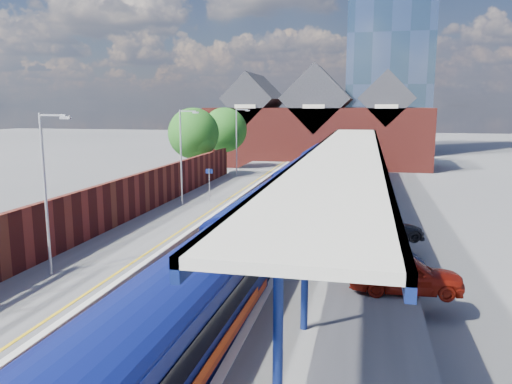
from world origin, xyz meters
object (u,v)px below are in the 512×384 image
(train, at_px, (291,191))
(lamp_post_d, at_px, (238,138))
(parked_car_blue, at_px, (374,257))
(lamp_post_b, at_px, (48,184))
(lamp_post_c, at_px, (183,151))
(parked_car_red, at_px, (406,274))
(parked_car_dark, at_px, (384,229))
(parked_car_silver, at_px, (358,234))
(platform_sign, at_px, (209,179))

(train, relative_size, lamp_post_d, 9.42)
(lamp_post_d, height_order, parked_car_blue, lamp_post_d)
(lamp_post_b, relative_size, lamp_post_c, 1.00)
(parked_car_red, relative_size, parked_car_dark, 0.98)
(parked_car_silver, bearing_deg, lamp_post_c, 56.00)
(lamp_post_c, relative_size, parked_car_silver, 1.50)
(lamp_post_b, relative_size, parked_car_blue, 1.58)
(lamp_post_c, height_order, lamp_post_d, same)
(parked_car_silver, bearing_deg, parked_car_blue, -165.40)
(lamp_post_b, relative_size, platform_sign, 2.80)
(train, distance_m, lamp_post_b, 19.31)
(parked_car_red, bearing_deg, platform_sign, 35.40)
(parked_car_red, bearing_deg, train, 20.02)
(parked_car_blue, bearing_deg, lamp_post_d, 27.80)
(parked_car_blue, bearing_deg, parked_car_silver, 15.59)
(platform_sign, xyz_separation_m, parked_car_blue, (12.33, -14.44, -1.08))
(platform_sign, height_order, parked_car_red, platform_sign)
(train, distance_m, parked_car_silver, 11.61)
(parked_car_silver, bearing_deg, parked_car_red, -160.07)
(lamp_post_d, distance_m, parked_car_red, 34.41)
(parked_car_dark, bearing_deg, parked_car_silver, 122.06)
(lamp_post_b, bearing_deg, parked_car_blue, 14.58)
(lamp_post_b, xyz_separation_m, parked_car_red, (14.86, 1.13, -3.25))
(lamp_post_b, bearing_deg, parked_car_red, 4.37)
(parked_car_silver, bearing_deg, lamp_post_d, 28.32)
(lamp_post_d, bearing_deg, parked_car_silver, -62.79)
(parked_car_dark, distance_m, parked_car_blue, 5.35)
(parked_car_red, height_order, parked_car_dark, parked_car_red)
(train, xyz_separation_m, parked_car_silver, (5.03, -10.46, -0.35))
(lamp_post_d, relative_size, platform_sign, 2.80)
(parked_car_dark, bearing_deg, train, 14.36)
(lamp_post_b, xyz_separation_m, parked_car_blue, (13.69, 3.56, -3.38))
(lamp_post_b, distance_m, parked_car_dark, 17.13)
(lamp_post_c, relative_size, platform_sign, 2.80)
(lamp_post_c, relative_size, parked_car_red, 1.60)
(train, xyz_separation_m, parked_car_blue, (5.84, -13.85, -0.51))
(lamp_post_b, xyz_separation_m, parked_car_silver, (12.88, 6.94, -3.22))
(lamp_post_d, relative_size, parked_car_dark, 1.57)
(parked_car_dark, relative_size, parked_car_blue, 1.01)
(platform_sign, bearing_deg, lamp_post_d, 95.56)
(train, xyz_separation_m, parked_car_red, (7.01, -16.27, -0.38))
(platform_sign, bearing_deg, lamp_post_b, -94.33)
(lamp_post_d, bearing_deg, lamp_post_c, -90.00)
(parked_car_blue, bearing_deg, parked_car_dark, -3.97)
(lamp_post_d, bearing_deg, parked_car_blue, -64.29)
(platform_sign, bearing_deg, parked_car_dark, -35.26)
(lamp_post_b, bearing_deg, platform_sign, 85.67)
(train, xyz_separation_m, lamp_post_d, (-7.86, 14.59, 2.87))
(parked_car_red, xyz_separation_m, parked_car_dark, (-0.60, 7.75, -0.10))
(train, distance_m, lamp_post_c, 8.48)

